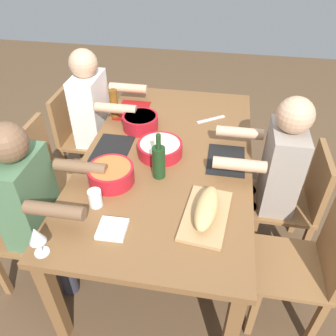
% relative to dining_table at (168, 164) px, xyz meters
% --- Properties ---
extents(ground_plane, '(8.00, 8.00, 0.00)m').
position_rel_dining_table_xyz_m(ground_plane, '(0.00, 0.00, -0.67)').
color(ground_plane, brown).
extents(dining_table, '(1.87, 1.06, 0.74)m').
position_rel_dining_table_xyz_m(dining_table, '(0.00, 0.00, 0.00)').
color(dining_table, brown).
rests_on(dining_table, ground_plane).
extents(chair_near_center, '(0.40, 0.40, 0.85)m').
position_rel_dining_table_xyz_m(chair_near_center, '(0.00, -0.85, -0.18)').
color(chair_near_center, olive).
rests_on(chair_near_center, ground_plane).
extents(diner_near_center, '(0.41, 0.53, 1.20)m').
position_rel_dining_table_xyz_m(diner_near_center, '(0.00, -0.67, 0.03)').
color(diner_near_center, '#2D2D38').
rests_on(diner_near_center, ground_plane).
extents(chair_near_left, '(0.40, 0.40, 0.85)m').
position_rel_dining_table_xyz_m(chair_near_left, '(-0.51, -0.85, -0.18)').
color(chair_near_left, olive).
rests_on(chair_near_left, ground_plane).
extents(chair_far_center, '(0.40, 0.40, 0.85)m').
position_rel_dining_table_xyz_m(chair_far_center, '(0.00, 0.85, -0.18)').
color(chair_far_center, olive).
rests_on(chair_far_center, ground_plane).
extents(chair_far_right, '(0.40, 0.40, 0.85)m').
position_rel_dining_table_xyz_m(chair_far_right, '(0.51, 0.85, -0.18)').
color(chair_far_right, olive).
rests_on(chair_far_right, ground_plane).
extents(diner_far_right, '(0.41, 0.53, 1.20)m').
position_rel_dining_table_xyz_m(diner_far_right, '(0.51, 0.67, 0.03)').
color(diner_far_right, '#2D2D38').
rests_on(diner_far_right, ground_plane).
extents(chair_far_left, '(0.40, 0.40, 0.85)m').
position_rel_dining_table_xyz_m(chair_far_left, '(-0.51, 0.85, -0.18)').
color(chair_far_left, olive).
rests_on(chair_far_left, ground_plane).
extents(diner_far_left, '(0.41, 0.53, 1.20)m').
position_rel_dining_table_xyz_m(diner_far_left, '(-0.51, 0.67, 0.03)').
color(diner_far_left, '#2D2D38').
rests_on(diner_far_left, ground_plane).
extents(serving_bowl_pasta, '(0.29, 0.29, 0.08)m').
position_rel_dining_table_xyz_m(serving_bowl_pasta, '(-0.01, 0.05, 0.12)').
color(serving_bowl_pasta, '#B21923').
rests_on(serving_bowl_pasta, dining_table).
extents(serving_bowl_salad, '(0.25, 0.25, 0.10)m').
position_rel_dining_table_xyz_m(serving_bowl_salad, '(0.28, 0.25, 0.13)').
color(serving_bowl_salad, '#B21923').
rests_on(serving_bowl_salad, dining_table).
extents(serving_bowl_fruit, '(0.26, 0.26, 0.10)m').
position_rel_dining_table_xyz_m(serving_bowl_fruit, '(-0.31, 0.28, 0.13)').
color(serving_bowl_fruit, '#B21923').
rests_on(serving_bowl_fruit, dining_table).
extents(cutting_board, '(0.42, 0.26, 0.02)m').
position_rel_dining_table_xyz_m(cutting_board, '(-0.50, -0.28, 0.08)').
color(cutting_board, tan).
rests_on(cutting_board, dining_table).
extents(bread_loaf, '(0.33, 0.14, 0.09)m').
position_rel_dining_table_xyz_m(bread_loaf, '(-0.50, -0.28, 0.14)').
color(bread_loaf, tan).
rests_on(bread_loaf, cutting_board).
extents(wine_bottle, '(0.08, 0.08, 0.29)m').
position_rel_dining_table_xyz_m(wine_bottle, '(-0.22, 0.02, 0.18)').
color(wine_bottle, '#193819').
rests_on(wine_bottle, dining_table).
extents(beer_bottle, '(0.06, 0.06, 0.22)m').
position_rel_dining_table_xyz_m(beer_bottle, '(0.40, 0.47, 0.18)').
color(beer_bottle, brown).
rests_on(beer_bottle, dining_table).
extents(wine_glass, '(0.08, 0.08, 0.17)m').
position_rel_dining_table_xyz_m(wine_glass, '(-0.86, 0.44, 0.19)').
color(wine_glass, silver).
rests_on(wine_glass, dining_table).
extents(placemat_near_center, '(0.32, 0.23, 0.01)m').
position_rel_dining_table_xyz_m(placemat_near_center, '(0.00, -0.37, 0.08)').
color(placemat_near_center, black).
rests_on(placemat_near_center, dining_table).
extents(placemat_far_center, '(0.32, 0.23, 0.01)m').
position_rel_dining_table_xyz_m(placemat_far_center, '(0.00, 0.37, 0.08)').
color(placemat_far_center, black).
rests_on(placemat_far_center, dining_table).
extents(placemat_far_right, '(0.32, 0.23, 0.01)m').
position_rel_dining_table_xyz_m(placemat_far_right, '(0.51, 0.37, 0.08)').
color(placemat_far_right, maroon).
rests_on(placemat_far_right, dining_table).
extents(cup_far_left, '(0.07, 0.07, 0.10)m').
position_rel_dining_table_xyz_m(cup_far_left, '(-0.51, 0.30, 0.12)').
color(cup_far_left, white).
rests_on(cup_far_left, dining_table).
extents(carving_knife, '(0.15, 0.20, 0.01)m').
position_rel_dining_table_xyz_m(carving_knife, '(0.48, -0.24, 0.08)').
color(carving_knife, silver).
rests_on(carving_knife, dining_table).
extents(napkin_stack, '(0.14, 0.14, 0.02)m').
position_rel_dining_table_xyz_m(napkin_stack, '(-0.67, 0.16, 0.09)').
color(napkin_stack, white).
rests_on(napkin_stack, dining_table).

